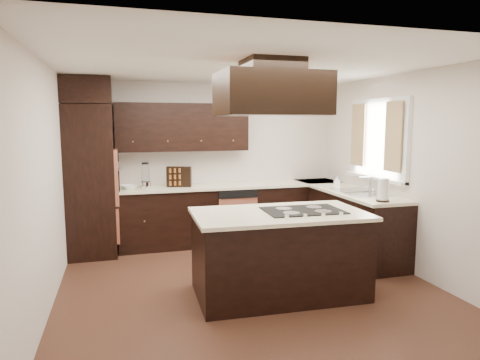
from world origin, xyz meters
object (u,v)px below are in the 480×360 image
Objects in this scene: island at (279,255)px; range_hood at (272,94)px; oven_column at (91,181)px; spice_rack at (179,177)px.

range_hood is at bearing -132.22° from island.
oven_column is 2.02× the size of range_hood.
spice_rack is (-0.62, 2.32, -1.09)m from range_hood.
range_hood is (1.88, -2.25, 1.10)m from oven_column.
range_hood is 2.84× the size of spice_rack.
island is 2.37m from spice_rack.
oven_column reaches higher than island.
island is 1.74m from range_hood.
oven_column is 1.26m from spice_rack.
oven_column is at bearing 136.39° from island.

